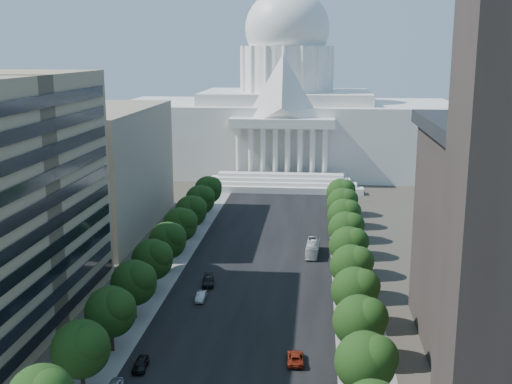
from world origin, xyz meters
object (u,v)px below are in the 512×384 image
(car_dark_a, at_px, (141,364))
(car_dark_b, at_px, (208,281))
(car_silver, at_px, (201,296))
(car_red, at_px, (295,358))
(city_bus, at_px, (313,248))

(car_dark_a, relative_size, car_dark_b, 0.84)
(car_silver, height_order, car_dark_b, car_dark_b)
(car_dark_b, bearing_deg, car_red, -66.95)
(city_bus, bearing_deg, car_dark_a, -110.31)
(car_silver, relative_size, car_red, 0.87)
(car_dark_b, distance_m, city_bus, 28.35)
(car_dark_b, height_order, city_bus, city_bus)
(car_silver, relative_size, city_bus, 0.43)
(car_red, bearing_deg, city_bus, -95.68)
(car_silver, distance_m, city_bus, 34.22)
(car_red, height_order, city_bus, city_bus)
(car_red, bearing_deg, car_dark_b, -62.53)
(car_dark_a, distance_m, car_silver, 26.00)
(car_dark_a, distance_m, city_bus, 58.69)
(car_red, bearing_deg, car_silver, -54.54)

